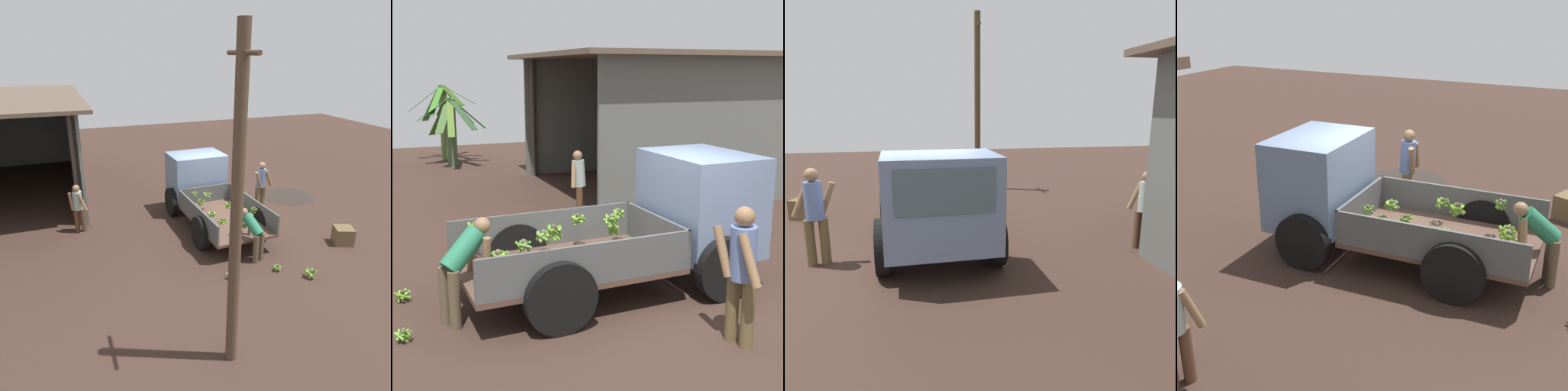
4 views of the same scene
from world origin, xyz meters
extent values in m
plane|color=#3A2821|center=(0.00, 0.00, 0.00)|extent=(36.00, 36.00, 0.00)
cube|color=brown|center=(-1.22, 0.46, 0.52)|extent=(3.07, 1.92, 0.08)
cube|color=#505453|center=(-1.24, 1.36, 0.84)|extent=(3.03, 0.11, 0.56)
cube|color=#505453|center=(-1.20, -0.44, 0.84)|extent=(3.03, 0.11, 0.56)
cube|color=#505453|center=(0.27, 0.49, 0.84)|extent=(0.09, 1.86, 0.56)
cube|color=slate|center=(1.07, 0.51, 1.25)|extent=(1.36, 1.85, 1.54)
cube|color=#4C606B|center=(1.74, 0.52, 1.56)|extent=(0.06, 1.46, 0.68)
cylinder|color=black|center=(0.86, 1.46, 0.48)|extent=(0.96, 0.24, 0.96)
cylinder|color=black|center=(0.89, -0.46, 0.48)|extent=(0.96, 0.24, 0.96)
cylinder|color=black|center=(-1.70, 1.41, 0.48)|extent=(0.96, 0.24, 0.96)
cylinder|color=black|center=(-1.66, -0.51, 0.48)|extent=(0.96, 0.24, 0.96)
sphere|color=brown|center=(-2.23, 0.37, 0.88)|extent=(0.09, 0.09, 0.09)
cylinder|color=#49761E|center=(-2.22, 0.43, 0.79)|extent=(0.18, 0.08, 0.19)
cylinder|color=#5C9222|center=(-2.27, 0.43, 0.81)|extent=(0.19, 0.14, 0.17)
cylinder|color=#71A349|center=(-2.28, 0.38, 0.79)|extent=(0.08, 0.17, 0.20)
cylinder|color=#4B762A|center=(-2.28, 0.33, 0.80)|extent=(0.16, 0.17, 0.18)
cylinder|color=#7DB146|center=(-2.23, 0.30, 0.81)|extent=(0.20, 0.05, 0.16)
cylinder|color=#7BA73E|center=(-2.17, 0.30, 0.84)|extent=(0.19, 0.18, 0.12)
cylinder|color=#6EA128|center=(-2.16, 0.35, 0.80)|extent=(0.10, 0.20, 0.18)
cylinder|color=#66A427|center=(-2.16, 0.43, 0.83)|extent=(0.17, 0.20, 0.13)
sphere|color=#443D2C|center=(-0.79, 1.06, 1.07)|extent=(0.08, 0.08, 0.08)
cylinder|color=#538423|center=(-0.75, 1.00, 1.03)|extent=(0.18, 0.13, 0.11)
cylinder|color=#7BA839|center=(-0.75, 1.08, 1.00)|extent=(0.10, 0.15, 0.17)
cylinder|color=#527C29|center=(-0.80, 1.11, 1.00)|extent=(0.16, 0.07, 0.17)
cylinder|color=#5B8C26|center=(-0.83, 1.08, 1.00)|extent=(0.09, 0.15, 0.17)
cylinder|color=#7AB139|center=(-0.83, 1.00, 1.03)|extent=(0.18, 0.13, 0.12)
sphere|color=#423C2B|center=(-1.41, 0.40, 1.13)|extent=(0.09, 0.09, 0.09)
cylinder|color=#6A993C|center=(-1.46, 0.46, 1.07)|extent=(0.18, 0.15, 0.16)
cylinder|color=#609222|center=(-1.48, 0.43, 1.07)|extent=(0.13, 0.19, 0.15)
cylinder|color=#5FA827|center=(-1.46, 0.37, 1.04)|extent=(0.12, 0.15, 0.19)
cylinder|color=#6BA52F|center=(-1.44, 0.35, 1.05)|extent=(0.17, 0.10, 0.19)
cylinder|color=olive|center=(-1.39, 0.34, 1.06)|extent=(0.19, 0.10, 0.17)
cylinder|color=olive|center=(-1.34, 0.38, 1.06)|extent=(0.10, 0.19, 0.16)
cylinder|color=#5B861E|center=(-1.37, 0.43, 1.05)|extent=(0.13, 0.16, 0.19)
cylinder|color=#6C9E26|center=(-1.38, 0.47, 1.07)|extent=(0.20, 0.13, 0.14)
sphere|color=brown|center=(-0.39, 0.68, 1.12)|extent=(0.07, 0.07, 0.07)
cylinder|color=#78AA35|center=(-0.33, 0.71, 1.05)|extent=(0.11, 0.17, 0.16)
cylinder|color=#699442|center=(-0.37, 0.74, 1.05)|extent=(0.18, 0.09, 0.15)
cylinder|color=olive|center=(-0.41, 0.76, 1.08)|extent=(0.20, 0.08, 0.10)
cylinder|color=olive|center=(-0.46, 0.71, 1.06)|extent=(0.11, 0.19, 0.13)
cylinder|color=olive|center=(-0.45, 0.67, 1.04)|extent=(0.07, 0.16, 0.17)
cylinder|color=#517B2F|center=(-0.41, 0.63, 1.04)|extent=(0.15, 0.08, 0.18)
cylinder|color=#70B237|center=(-0.36, 0.62, 1.05)|extent=(0.17, 0.10, 0.16)
cylinder|color=#487523|center=(-0.31, 0.65, 1.07)|extent=(0.10, 0.20, 0.11)
sphere|color=brown|center=(-0.28, 0.85, 0.90)|extent=(0.08, 0.08, 0.08)
cylinder|color=#52792A|center=(-0.28, 0.80, 0.84)|extent=(0.15, 0.06, 0.14)
cylinder|color=olive|center=(-0.25, 0.80, 0.84)|extent=(0.15, 0.11, 0.13)
cylinder|color=#53881D|center=(-0.23, 0.85, 0.83)|extent=(0.04, 0.13, 0.15)
cylinder|color=#68A626|center=(-0.24, 0.88, 0.83)|extent=(0.10, 0.13, 0.15)
cylinder|color=#497329|center=(-0.26, 0.91, 0.84)|extent=(0.16, 0.07, 0.12)
cylinder|color=#699D2E|center=(-0.30, 0.88, 0.83)|extent=(0.12, 0.11, 0.15)
cylinder|color=#4F7E28|center=(-0.34, 0.87, 0.85)|extent=(0.08, 0.16, 0.11)
cylinder|color=#56852E|center=(-0.31, 0.83, 0.83)|extent=(0.10, 0.13, 0.15)
sphere|color=brown|center=(-1.39, 0.95, 0.90)|extent=(0.09, 0.09, 0.09)
cylinder|color=#527C1F|center=(-1.32, 0.91, 0.86)|extent=(0.14, 0.20, 0.12)
cylinder|color=olive|center=(-1.33, 0.96, 0.84)|extent=(0.09, 0.19, 0.15)
cylinder|color=#82AB47|center=(-1.37, 1.02, 0.85)|extent=(0.20, 0.11, 0.13)
cylinder|color=#69A230|center=(-1.42, 1.01, 0.84)|extent=(0.19, 0.13, 0.16)
cylinder|color=#72A248|center=(-1.46, 0.94, 0.84)|extent=(0.06, 0.18, 0.16)
cylinder|color=#5F8E33|center=(-1.44, 0.89, 0.85)|extent=(0.19, 0.15, 0.14)
cylinder|color=#6DA83F|center=(-1.38, 0.90, 0.83)|extent=(0.17, 0.10, 0.18)
sphere|color=brown|center=(-2.38, 1.06, 1.12)|extent=(0.08, 0.08, 0.08)
cylinder|color=#6BA521|center=(-2.46, 1.05, 1.08)|extent=(0.07, 0.19, 0.12)
cylinder|color=#5C882B|center=(-2.38, 0.99, 1.07)|extent=(0.19, 0.05, 0.12)
cylinder|color=#4E7E1A|center=(-2.31, 1.05, 1.08)|extent=(0.09, 0.19, 0.11)
cylinder|color=#68A323|center=(-2.35, 1.10, 1.04)|extent=(0.13, 0.13, 0.17)
cylinder|color=#71A934|center=(-2.43, 1.12, 1.07)|extent=(0.17, 0.15, 0.13)
sphere|color=brown|center=(-1.99, -0.08, 1.13)|extent=(0.08, 0.08, 0.08)
cylinder|color=#5A8F29|center=(-1.99, -0.03, 1.06)|extent=(0.13, 0.06, 0.15)
cylinder|color=olive|center=(-2.04, -0.05, 1.07)|extent=(0.10, 0.13, 0.15)
cylinder|color=#557D25|center=(-2.06, -0.10, 1.09)|extent=(0.09, 0.17, 0.10)
cylinder|color=#75AF4A|center=(-1.99, -0.14, 1.09)|extent=(0.17, 0.05, 0.09)
cylinder|color=#6D9C3A|center=(-1.96, -0.11, 1.06)|extent=(0.11, 0.12, 0.15)
cylinder|color=#55842C|center=(-1.95, -0.05, 1.07)|extent=(0.11, 0.14, 0.14)
sphere|color=brown|center=(-0.99, -0.14, 0.97)|extent=(0.07, 0.07, 0.07)
cylinder|color=#52851D|center=(-1.04, -0.19, 0.91)|extent=(0.14, 0.17, 0.14)
cylinder|color=olive|center=(-0.98, -0.21, 0.90)|extent=(0.19, 0.06, 0.15)
cylinder|color=#66A930|center=(-0.92, -0.15, 0.90)|extent=(0.07, 0.18, 0.16)
cylinder|color=olive|center=(-0.93, -0.10, 0.89)|extent=(0.13, 0.16, 0.16)
cylinder|color=olive|center=(-1.01, -0.06, 0.92)|extent=(0.20, 0.09, 0.12)
cylinder|color=#54772B|center=(-1.06, -0.12, 0.91)|extent=(0.08, 0.20, 0.13)
sphere|color=brown|center=(-0.11, 1.01, 1.10)|extent=(0.06, 0.06, 0.06)
cylinder|color=#4C7827|center=(-0.08, 1.04, 1.04)|extent=(0.12, 0.13, 0.14)
cylinder|color=#4C792C|center=(-0.15, 1.06, 1.06)|extent=(0.15, 0.12, 0.11)
cylinder|color=#73AD31|center=(-0.16, 1.00, 1.04)|extent=(0.06, 0.14, 0.14)
cylinder|color=#5E9930|center=(-0.11, 0.95, 1.05)|extent=(0.15, 0.04, 0.13)
cylinder|color=#71AE2E|center=(-0.06, 0.99, 1.05)|extent=(0.08, 0.15, 0.13)
cube|color=slate|center=(5.23, 9.98, 1.80)|extent=(8.42, 0.16, 3.60)
cube|color=slate|center=(5.19, 4.25, 1.80)|extent=(8.42, 0.16, 3.60)
cube|color=brown|center=(5.21, 7.12, 3.66)|extent=(9.26, 6.70, 0.12)
cylinder|color=#3F3833|center=(1.22, 9.81, 1.80)|extent=(0.16, 0.16, 3.60)
cylinder|color=#3F3833|center=(1.18, 4.48, 1.80)|extent=(0.16, 0.16, 3.60)
cylinder|color=#637E44|center=(-0.91, 13.99, 1.35)|extent=(0.30, 0.30, 2.70)
cube|color=#406627|center=(-0.33, 13.90, 2.40)|extent=(1.19, 0.36, 0.72)
cube|color=#308123|center=(-0.50, 14.55, 2.33)|extent=(0.97, 1.23, 0.84)
cube|color=#46713B|center=(-1.19, 14.49, 2.08)|extent=(0.82, 1.14, 1.35)
cube|color=#295424|center=(-1.51, 14.10, 2.28)|extent=(1.25, 0.44, 0.95)
cube|color=#377322|center=(-1.22, 13.35, 2.26)|extent=(0.84, 1.40, 1.00)
cube|color=#305115|center=(-0.63, 13.55, 2.40)|extent=(0.74, 1.01, 0.71)
cylinder|color=#465C3B|center=(-0.85, 12.72, 1.15)|extent=(0.34, 0.34, 2.30)
cube|color=#1E771E|center=(-0.24, 12.81, 1.80)|extent=(1.26, 0.36, 1.12)
cube|color=#44592C|center=(-0.42, 13.10, 1.87)|extent=(1.00, 0.90, 0.98)
cube|color=#364F1D|center=(-0.94, 13.38, 2.01)|extent=(0.47, 1.35, 0.70)
cube|color=#447E30|center=(-1.14, 13.10, 1.69)|extent=(0.82, 0.96, 1.34)
cube|color=#1E5B1C|center=(-1.41, 12.82, 1.97)|extent=(1.16, 0.46, 0.79)
cube|color=#446730|center=(-1.11, 12.37, 1.79)|extent=(0.76, 0.90, 1.13)
cube|color=#4D6F27|center=(-0.96, 12.09, 1.75)|extent=(0.43, 1.32, 1.22)
cube|color=#2D502B|center=(-0.54, 12.25, 1.84)|extent=(0.86, 1.10, 1.05)
cylinder|color=#456531|center=(11.32, 10.09, 1.61)|extent=(0.34, 0.34, 3.22)
cube|color=#407D30|center=(11.62, 10.53, 2.60)|extent=(0.77, 1.00, 1.35)
cube|color=#338135|center=(11.12, 10.62, 2.83)|extent=(0.69, 1.18, 0.88)
cube|color=#387923|center=(10.74, 10.07, 2.83)|extent=(1.19, 0.23, 0.89)
cylinder|color=#708658|center=(6.73, 13.83, 1.12)|extent=(0.28, 0.28, 2.23)
cube|color=#376029|center=(7.19, 13.87, 1.90)|extent=(0.97, 0.32, 0.79)
cube|color=#407B33|center=(6.94, 14.24, 1.81)|extent=(0.68, 0.98, 0.95)
cube|color=#427827|center=(6.45, 14.17, 1.69)|extent=(0.80, 0.88, 1.21)
cube|color=#3C802A|center=(6.20, 13.93, 1.88)|extent=(1.12, 0.47, 0.83)
cube|color=#406922|center=(6.51, 13.48, 1.79)|extent=(0.67, 0.85, 1.00)
cube|color=#365E2F|center=(7.01, 13.19, 1.65)|extent=(0.84, 1.40, 1.29)
cylinder|color=brown|center=(0.28, -1.72, 0.42)|extent=(0.19, 0.19, 0.84)
cylinder|color=brown|center=(0.24, -1.49, 0.42)|extent=(0.19, 0.19, 0.84)
cylinder|color=#5E75AD|center=(0.25, -1.61, 1.17)|extent=(0.38, 0.37, 0.67)
sphere|color=#8C6746|center=(0.24, -1.61, 1.62)|extent=(0.24, 0.24, 0.24)
cylinder|color=#8C6746|center=(0.16, -1.84, 1.16)|extent=(0.17, 0.37, 0.61)
cylinder|color=#8C6746|center=(0.09, -1.42, 1.15)|extent=(0.17, 0.34, 0.62)
cylinder|color=brown|center=(-2.96, 0.34, 0.39)|extent=(0.20, 0.20, 0.78)
cylinder|color=brown|center=(-2.87, 0.13, 0.39)|extent=(0.20, 0.20, 0.78)
cylinder|color=#267551|center=(-2.70, 0.33, 0.98)|extent=(0.72, 0.52, 0.62)
sphere|color=#8C6746|center=(-2.41, 0.45, 1.26)|extent=(0.22, 0.22, 0.22)
cylinder|color=#8C6746|center=(-2.52, 0.61, 0.87)|extent=(0.20, 0.28, 0.59)
cylinder|color=#8C6746|center=(-2.42, 0.23, 0.86)|extent=(0.16, 0.19, 0.59)
cylinder|color=brown|center=(0.59, 4.42, 0.37)|extent=(0.19, 0.19, 0.75)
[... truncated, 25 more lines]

